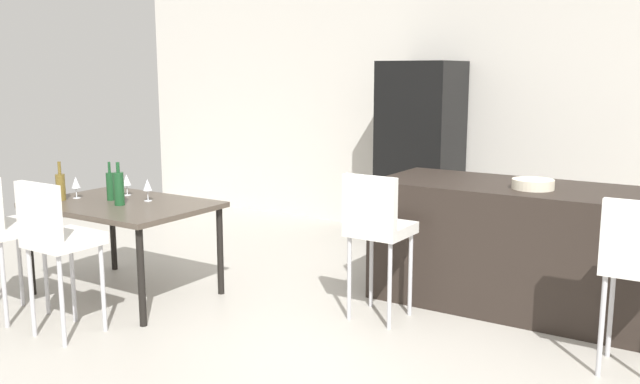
% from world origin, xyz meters
% --- Properties ---
extents(ground_plane, '(10.00, 10.00, 0.00)m').
position_xyz_m(ground_plane, '(0.00, 0.00, 0.00)').
color(ground_plane, '#ADA89E').
extents(back_wall, '(10.00, 0.12, 2.90)m').
position_xyz_m(back_wall, '(0.00, 2.94, 1.45)').
color(back_wall, beige).
rests_on(back_wall, ground_plane).
extents(kitchen_island, '(1.99, 0.89, 0.92)m').
position_xyz_m(kitchen_island, '(0.45, 1.11, 0.46)').
color(kitchen_island, black).
rests_on(kitchen_island, ground_plane).
extents(bar_chair_left, '(0.41, 0.41, 1.05)m').
position_xyz_m(bar_chair_left, '(-0.25, 0.29, 0.70)').
color(bar_chair_left, silver).
rests_on(bar_chair_left, ground_plane).
extents(bar_chair_middle, '(0.41, 0.41, 1.05)m').
position_xyz_m(bar_chair_middle, '(1.42, 0.29, 0.70)').
color(bar_chair_middle, silver).
rests_on(bar_chair_middle, ground_plane).
extents(dining_table, '(1.36, 0.94, 0.74)m').
position_xyz_m(dining_table, '(-2.18, -0.28, 0.68)').
color(dining_table, '#4C4238').
rests_on(dining_table, ground_plane).
extents(dining_chair_near, '(0.41, 0.41, 1.05)m').
position_xyz_m(dining_chair_near, '(-2.48, -1.11, 0.70)').
color(dining_chair_near, silver).
rests_on(dining_chair_near, ground_plane).
extents(dining_chair_far, '(0.41, 0.41, 1.05)m').
position_xyz_m(dining_chair_far, '(-1.87, -1.11, 0.70)').
color(dining_chair_far, silver).
rests_on(dining_chair_far, ground_plane).
extents(wine_bottle_corner, '(0.08, 0.08, 0.33)m').
position_xyz_m(wine_bottle_corner, '(-2.11, -0.36, 0.87)').
color(wine_bottle_corner, '#194723').
rests_on(wine_bottle_corner, dining_table).
extents(wine_bottle_far, '(0.07, 0.07, 0.31)m').
position_xyz_m(wine_bottle_far, '(-2.66, -0.47, 0.85)').
color(wine_bottle_far, brown).
rests_on(wine_bottle_far, dining_table).
extents(wine_bottle_near, '(0.06, 0.06, 0.30)m').
position_xyz_m(wine_bottle_near, '(-2.32, -0.27, 0.86)').
color(wine_bottle_near, '#194723').
rests_on(wine_bottle_near, dining_table).
extents(wine_glass_left, '(0.07, 0.07, 0.17)m').
position_xyz_m(wine_glass_left, '(-2.38, -0.05, 0.86)').
color(wine_glass_left, silver).
rests_on(wine_glass_left, dining_table).
extents(wine_glass_middle, '(0.07, 0.07, 0.17)m').
position_xyz_m(wine_glass_middle, '(-2.63, -0.36, 0.86)').
color(wine_glass_middle, silver).
rests_on(wine_glass_middle, dining_table).
extents(wine_glass_right, '(0.07, 0.07, 0.17)m').
position_xyz_m(wine_glass_right, '(-2.06, -0.13, 0.86)').
color(wine_glass_right, silver).
rests_on(wine_glass_right, dining_table).
extents(refrigerator, '(0.72, 0.68, 1.84)m').
position_xyz_m(refrigerator, '(-0.93, 2.50, 0.92)').
color(refrigerator, black).
rests_on(refrigerator, ground_plane).
extents(fruit_bowl, '(0.29, 0.29, 0.07)m').
position_xyz_m(fruit_bowl, '(0.61, 1.00, 0.96)').
color(fruit_bowl, beige).
rests_on(fruit_bowl, kitchen_island).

